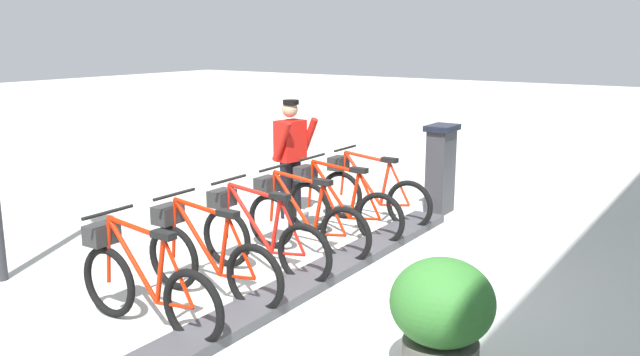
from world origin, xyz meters
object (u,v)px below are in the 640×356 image
at_px(bike_docked_0, 369,192).
at_px(bike_docked_2, 302,219).
at_px(bike_docked_3, 258,236).
at_px(bike_docked_5, 142,282).
at_px(bike_docked_1, 338,205).
at_px(bike_docked_4, 206,257).
at_px(worker_near_rack, 291,154).
at_px(planter_bush, 442,316).
at_px(payment_kiosk, 440,167).

xyz_separation_m(bike_docked_0, bike_docked_2, (0.00, 1.59, 0.00)).
bearing_deg(bike_docked_3, bike_docked_0, -90.00).
distance_m(bike_docked_0, bike_docked_5, 3.97).
height_order(bike_docked_2, bike_docked_5, same).
height_order(bike_docked_1, bike_docked_4, same).
xyz_separation_m(bike_docked_2, worker_near_rack, (1.04, -1.20, 0.48)).
bearing_deg(planter_bush, worker_near_rack, -40.19).
bearing_deg(worker_near_rack, bike_docked_1, 158.45).
distance_m(bike_docked_0, planter_bush, 4.25).
xyz_separation_m(bike_docked_2, bike_docked_3, (0.00, 0.79, 0.00)).
distance_m(bike_docked_3, worker_near_rack, 2.30).
distance_m(bike_docked_4, worker_near_rack, 3.02).
bearing_deg(bike_docked_1, planter_bush, 134.19).
xyz_separation_m(bike_docked_2, planter_bush, (-2.54, 1.82, 0.11)).
distance_m(bike_docked_1, bike_docked_4, 2.38).
bearing_deg(bike_docked_3, bike_docked_1, -90.00).
relative_size(bike_docked_5, planter_bush, 1.77).
xyz_separation_m(bike_docked_1, planter_bush, (-2.54, 2.61, 0.11)).
relative_size(bike_docked_5, worker_near_rack, 1.04).
relative_size(bike_docked_0, bike_docked_5, 1.00).
xyz_separation_m(payment_kiosk, bike_docked_4, (0.57, 4.22, -0.24)).
xyz_separation_m(payment_kiosk, bike_docked_2, (0.57, 2.63, -0.24)).
xyz_separation_m(payment_kiosk, planter_bush, (-1.97, 4.45, -0.12)).
distance_m(bike_docked_1, planter_bush, 3.65).
bearing_deg(payment_kiosk, bike_docked_4, 82.28).
bearing_deg(bike_docked_3, bike_docked_4, 90.00).
height_order(bike_docked_0, bike_docked_2, same).
bearing_deg(bike_docked_4, bike_docked_0, -90.00).
height_order(bike_docked_1, bike_docked_2, same).
relative_size(bike_docked_1, bike_docked_5, 1.00).
height_order(payment_kiosk, planter_bush, payment_kiosk).
xyz_separation_m(bike_docked_0, worker_near_rack, (1.04, 0.38, 0.48)).
bearing_deg(bike_docked_5, planter_bush, -167.45).
bearing_deg(bike_docked_1, bike_docked_3, 90.00).
bearing_deg(payment_kiosk, bike_docked_1, 72.69).
height_order(bike_docked_4, planter_bush, bike_docked_4).
bearing_deg(planter_bush, bike_docked_0, -53.29).
bearing_deg(planter_bush, bike_docked_3, -21.95).
relative_size(payment_kiosk, bike_docked_0, 0.74).
xyz_separation_m(bike_docked_0, bike_docked_5, (0.00, 3.97, 0.00)).
bearing_deg(bike_docked_1, bike_docked_2, 90.00).
bearing_deg(bike_docked_0, worker_near_rack, 20.33).
relative_size(bike_docked_2, worker_near_rack, 1.04).
bearing_deg(bike_docked_2, bike_docked_1, -90.00).
bearing_deg(bike_docked_2, bike_docked_4, 90.00).
bearing_deg(bike_docked_3, worker_near_rack, -62.56).
bearing_deg(worker_near_rack, bike_docked_0, -159.67).
height_order(bike_docked_2, worker_near_rack, worker_near_rack).
bearing_deg(worker_near_rack, planter_bush, 139.81).
distance_m(payment_kiosk, bike_docked_2, 2.70).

